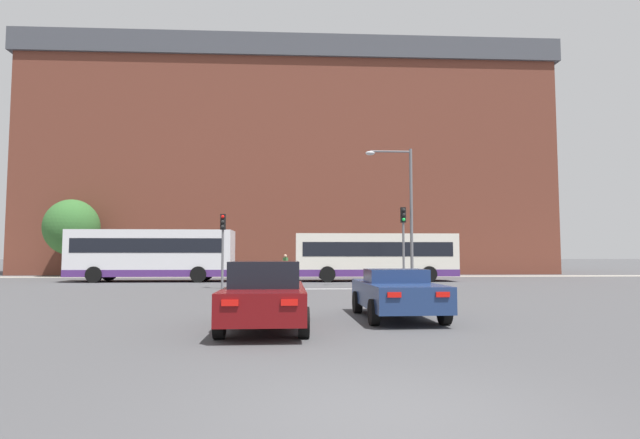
% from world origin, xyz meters
% --- Properties ---
extents(ground_plane, '(400.00, 400.00, 0.00)m').
position_xyz_m(ground_plane, '(0.00, 0.00, 0.00)').
color(ground_plane, '#474749').
extents(stop_line_strip, '(7.53, 0.30, 0.01)m').
position_xyz_m(stop_line_strip, '(0.00, 19.77, 0.00)').
color(stop_line_strip, silver).
rests_on(stop_line_strip, ground_plane).
extents(far_pavement, '(68.37, 2.50, 0.01)m').
position_xyz_m(far_pavement, '(0.00, 34.19, 0.01)').
color(far_pavement, gray).
rests_on(far_pavement, ground_plane).
extents(brick_civic_building, '(48.66, 15.06, 23.18)m').
position_xyz_m(brick_civic_building, '(-1.35, 44.74, 10.69)').
color(brick_civic_building, brown).
rests_on(brick_civic_building, ground_plane).
extents(car_saloon_left, '(1.98, 4.57, 1.56)m').
position_xyz_m(car_saloon_left, '(-1.68, 6.34, 0.78)').
color(car_saloon_left, '#600C0F').
rests_on(car_saloon_left, ground_plane).
extents(car_roadster_right, '(2.06, 4.31, 1.32)m').
position_xyz_m(car_roadster_right, '(1.76, 8.03, 0.68)').
color(car_roadster_right, navy).
rests_on(car_roadster_right, ground_plane).
extents(bus_crossing_lead, '(10.40, 2.68, 3.07)m').
position_xyz_m(bus_crossing_lead, '(4.28, 27.01, 1.65)').
color(bus_crossing_lead, silver).
rests_on(bus_crossing_lead, ground_plane).
extents(bus_crossing_trailing, '(10.25, 2.77, 3.29)m').
position_xyz_m(bus_crossing_trailing, '(-10.11, 27.24, 1.77)').
color(bus_crossing_trailing, silver).
rests_on(bus_crossing_trailing, ground_plane).
extents(traffic_light_near_right, '(0.26, 0.31, 4.20)m').
position_xyz_m(traffic_light_near_right, '(4.69, 20.35, 2.82)').
color(traffic_light_near_right, slate).
rests_on(traffic_light_near_right, ground_plane).
extents(traffic_light_near_left, '(0.26, 0.31, 3.79)m').
position_xyz_m(traffic_light_near_left, '(-4.64, 20.11, 2.57)').
color(traffic_light_near_left, slate).
rests_on(traffic_light_near_left, ground_plane).
extents(street_lamp_junction, '(2.51, 0.36, 7.38)m').
position_xyz_m(street_lamp_junction, '(4.77, 20.69, 4.54)').
color(street_lamp_junction, slate).
rests_on(street_lamp_junction, ground_plane).
extents(pedestrian_waiting, '(0.43, 0.45, 1.76)m').
position_xyz_m(pedestrian_waiting, '(-1.71, 34.67, 1.04)').
color(pedestrian_waiting, '#333851').
rests_on(pedestrian_waiting, ground_plane).
extents(tree_by_building, '(4.23, 4.23, 6.14)m').
position_xyz_m(tree_by_building, '(-18.75, 35.23, 3.91)').
color(tree_by_building, '#4C3823').
rests_on(tree_by_building, ground_plane).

